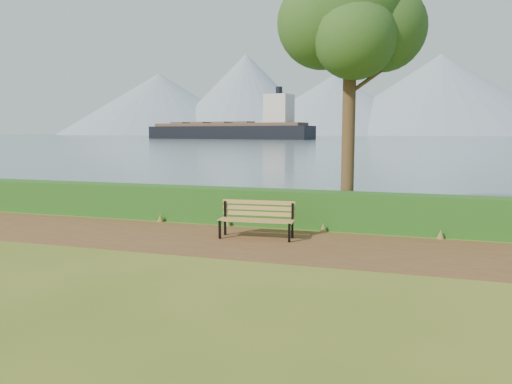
% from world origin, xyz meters
% --- Properties ---
extents(ground, '(140.00, 140.00, 0.00)m').
position_xyz_m(ground, '(0.00, 0.00, 0.00)').
color(ground, '#4F631C').
rests_on(ground, ground).
extents(path, '(40.00, 3.40, 0.01)m').
position_xyz_m(path, '(0.00, 0.30, 0.01)').
color(path, '#56331D').
rests_on(path, ground).
extents(hedge, '(32.00, 0.85, 1.00)m').
position_xyz_m(hedge, '(0.00, 2.60, 0.50)').
color(hedge, '#164213').
rests_on(hedge, ground).
extents(water, '(700.00, 510.00, 0.00)m').
position_xyz_m(water, '(0.00, 260.00, 0.01)').
color(water, '#405868').
rests_on(water, ground).
extents(mountains, '(585.00, 190.00, 70.00)m').
position_xyz_m(mountains, '(-9.17, 406.05, 27.70)').
color(mountains, gray).
rests_on(mountains, ground).
extents(bench, '(1.89, 0.68, 0.93)m').
position_xyz_m(bench, '(0.16, 0.80, 0.53)').
color(bench, black).
rests_on(bench, ground).
extents(tree, '(3.99, 3.30, 7.73)m').
position_xyz_m(tree, '(2.03, 3.24, 5.75)').
color(tree, '#3C2818').
rests_on(tree, ground).
extents(cargo_ship, '(64.75, 21.84, 19.43)m').
position_xyz_m(cargo_ship, '(-58.53, 156.90, 2.90)').
color(cargo_ship, black).
rests_on(cargo_ship, ground).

